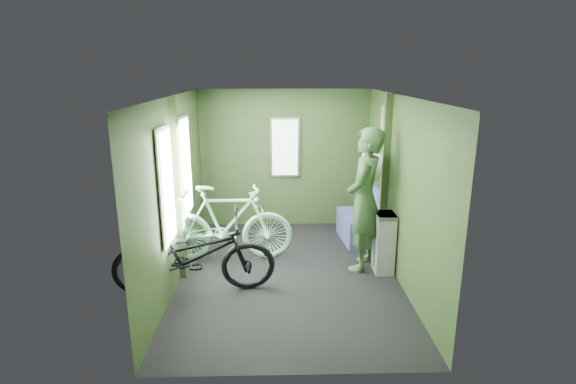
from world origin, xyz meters
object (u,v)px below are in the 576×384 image
at_px(passenger, 364,200).
at_px(waste_box, 384,243).
at_px(bicycle_black, 196,294).
at_px(bench_seat, 359,224).
at_px(bicycle_mint, 228,260).

height_order(passenger, waste_box, passenger).
xyz_separation_m(bicycle_black, passenger, (2.12, 0.70, 0.95)).
distance_m(bicycle_black, passenger, 2.43).
bearing_deg(bench_seat, waste_box, -89.84).
height_order(bicycle_black, passenger, passenger).
xyz_separation_m(bicycle_mint, waste_box, (2.10, -0.41, 0.40)).
bearing_deg(bicycle_mint, bicycle_black, 162.75).
bearing_deg(bicycle_mint, passenger, -99.31).
distance_m(bicycle_black, bench_seat, 2.84).
bearing_deg(bicycle_black, waste_box, -82.83).
height_order(bicycle_black, waste_box, waste_box).
xyz_separation_m(bicycle_mint, passenger, (1.84, -0.27, 0.95)).
bearing_deg(waste_box, bicycle_black, -166.77).
bearing_deg(bench_seat, bicycle_mint, -165.82).
distance_m(bicycle_black, waste_box, 2.48).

